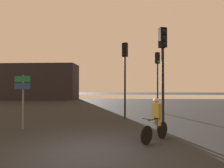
% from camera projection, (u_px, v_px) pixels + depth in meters
% --- Properties ---
extents(ground_plane, '(120.00, 120.00, 0.00)m').
position_uv_depth(ground_plane, '(88.00, 152.00, 5.39)').
color(ground_plane, black).
extents(water_strip, '(80.00, 16.00, 0.01)m').
position_uv_depth(water_strip, '(116.00, 96.00, 37.83)').
color(water_strip, '#9E937F').
rests_on(water_strip, ground).
extents(distant_building, '(14.07, 4.00, 5.71)m').
position_uv_depth(distant_building, '(34.00, 82.00, 28.57)').
color(distant_building, black).
rests_on(distant_building, ground).
extents(traffic_light_far_right, '(0.40, 0.42, 4.81)m').
position_uv_depth(traffic_light_far_right, '(158.00, 71.00, 14.04)').
color(traffic_light_far_right, black).
rests_on(traffic_light_far_right, ground).
extents(traffic_light_near_right, '(0.37, 0.39, 4.71)m').
position_uv_depth(traffic_light_near_right, '(163.00, 60.00, 7.91)').
color(traffic_light_near_right, black).
rests_on(traffic_light_near_right, ground).
extents(traffic_light_center, '(0.40, 0.42, 4.89)m').
position_uv_depth(traffic_light_center, '(125.00, 66.00, 11.33)').
color(traffic_light_center, black).
rests_on(traffic_light_center, ground).
extents(direction_sign_post, '(1.03, 0.46, 2.60)m').
position_uv_depth(direction_sign_post, '(23.00, 92.00, 8.39)').
color(direction_sign_post, slate).
rests_on(direction_sign_post, ground).
extents(cyclist, '(1.22, 1.26, 1.62)m').
position_uv_depth(cyclist, '(156.00, 119.00, 6.54)').
color(cyclist, black).
rests_on(cyclist, ground).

